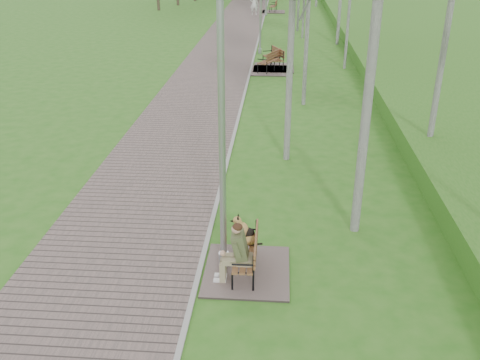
{
  "coord_description": "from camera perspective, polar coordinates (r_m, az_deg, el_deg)",
  "views": [
    {
      "loc": [
        1.44,
        -10.17,
        5.91
      ],
      "look_at": [
        0.62,
        0.42,
        0.99
      ],
      "focal_mm": 40.0,
      "sensor_mm": 36.0,
      "label": 1
    }
  ],
  "objects": [
    {
      "name": "bench_second",
      "position": [
        26.27,
        3.53,
        12.29
      ],
      "size": [
        1.92,
        2.13,
        1.18
      ],
      "color": "#635550",
      "rests_on": "ground"
    },
    {
      "name": "bench_third",
      "position": [
        25.68,
        3.11,
        12.01
      ],
      "size": [
        1.93,
        2.15,
        1.19
      ],
      "color": "#635550",
      "rests_on": "ground"
    },
    {
      "name": "lamp_post_near",
      "position": [
        9.42,
        -1.91,
        3.36
      ],
      "size": [
        0.2,
        0.2,
        5.28
      ],
      "color": "#9FA1A6",
      "rests_on": "ground"
    },
    {
      "name": "walkway",
      "position": [
        32.37,
        -1.34,
        14.36
      ],
      "size": [
        3.5,
        67.0,
        0.04
      ],
      "primitive_type": "cube",
      "color": "#635550",
      "rests_on": "ground"
    },
    {
      "name": "ground",
      "position": [
        11.85,
        -3.14,
        -5.11
      ],
      "size": [
        120.0,
        120.0,
        0.0
      ],
      "primitive_type": "plane",
      "color": "#2D6B1A",
      "rests_on": "ground"
    },
    {
      "name": "embankment",
      "position": [
        32.51,
        23.88,
        12.32
      ],
      "size": [
        14.0,
        70.0,
        1.6
      ],
      "primitive_type": "cube",
      "color": "#4F842E",
      "rests_on": "ground"
    },
    {
      "name": "lamp_post_second",
      "position": [
        29.27,
        2.21,
        17.59
      ],
      "size": [
        0.18,
        0.18,
        4.76
      ],
      "color": "#9FA1A6",
      "rests_on": "ground"
    },
    {
      "name": "kerb",
      "position": [
        32.25,
        1.85,
        14.32
      ],
      "size": [
        0.1,
        67.0,
        0.05
      ],
      "primitive_type": "cube",
      "color": "#999993",
      "rests_on": "ground"
    },
    {
      "name": "bench_main",
      "position": [
        10.16,
        0.24,
        -8.06
      ],
      "size": [
        1.62,
        1.8,
        1.41
      ],
      "color": "#635550",
      "rests_on": "ground"
    },
    {
      "name": "pedestrian_near",
      "position": [
        44.11,
        1.52,
        18.27
      ],
      "size": [
        0.67,
        0.48,
        1.73
      ],
      "primitive_type": "imported",
      "rotation": [
        0.0,
        0.0,
        3.24
      ],
      "color": "silver",
      "rests_on": "ground"
    },
    {
      "name": "bench_far",
      "position": [
        46.19,
        3.57,
        17.71
      ],
      "size": [
        1.85,
        2.06,
        1.14
      ],
      "color": "#635550",
      "rests_on": "ground"
    }
  ]
}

